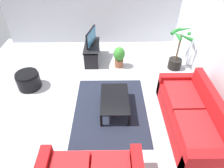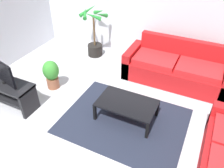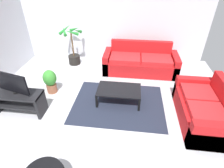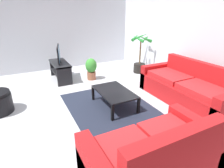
% 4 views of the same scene
% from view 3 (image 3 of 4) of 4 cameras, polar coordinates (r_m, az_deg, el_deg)
% --- Properties ---
extents(ground_plane, '(6.60, 6.60, 0.00)m').
position_cam_3_polar(ground_plane, '(4.00, -5.05, -11.25)').
color(ground_plane, '#B2B2B7').
extents(wall_back, '(6.00, 0.06, 2.70)m').
position_cam_3_polar(wall_back, '(5.97, 0.24, 19.59)').
color(wall_back, silver).
rests_on(wall_back, ground).
extents(couch_main, '(2.26, 0.90, 0.90)m').
position_cam_3_polar(couch_main, '(5.63, 9.10, 6.84)').
color(couch_main, red).
rests_on(couch_main, ground).
extents(couch_loveseat, '(0.90, 1.67, 0.90)m').
position_cam_3_polar(couch_loveseat, '(4.24, 27.63, -7.31)').
color(couch_loveseat, red).
rests_on(couch_loveseat, ground).
extents(tv_stand, '(1.10, 0.45, 0.54)m').
position_cam_3_polar(tv_stand, '(4.46, -28.14, -4.56)').
color(tv_stand, black).
rests_on(tv_stand, ground).
extents(tv, '(0.79, 0.23, 0.49)m').
position_cam_3_polar(tv, '(4.22, -29.72, 0.28)').
color(tv, black).
rests_on(tv, tv_stand).
extents(coffee_table, '(1.05, 0.64, 0.36)m').
position_cam_3_polar(coffee_table, '(4.26, 2.28, -2.11)').
color(coffee_table, black).
rests_on(coffee_table, ground).
extents(area_rug, '(2.20, 1.70, 0.01)m').
position_cam_3_polar(area_rug, '(4.38, 2.07, -6.25)').
color(area_rug, '#1E2333').
rests_on(area_rug, ground).
extents(potted_palm, '(0.70, 0.69, 1.29)m').
position_cam_3_polar(potted_palm, '(6.11, -12.47, 10.56)').
color(potted_palm, black).
rests_on(potted_palm, ground).
extents(potted_plant_small, '(0.34, 0.34, 0.65)m').
position_cam_3_polar(potted_plant_small, '(4.84, -19.43, 1.08)').
color(potted_plant_small, brown).
rests_on(potted_plant_small, ground).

